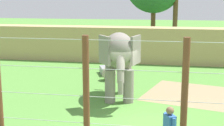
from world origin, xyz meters
TOP-DOWN VIEW (x-y plane):
  - ground_plane at (0.00, 0.00)m, footprint 120.00×120.00m
  - dirt_patch at (2.58, 3.68)m, footprint 6.00×5.22m
  - embankment_wall at (0.00, 11.57)m, footprint 36.00×1.80m
  - elephant at (-1.21, 2.37)m, footprint 2.07×4.13m
  - enrichment_ball at (-2.32, 5.75)m, footprint 0.80×0.80m
  - cable_fence at (-0.01, -2.23)m, footprint 10.02×0.21m
  - feed_trough at (-2.83, 7.17)m, footprint 0.97×1.49m

SIDE VIEW (x-z plane):
  - ground_plane at x=0.00m, z-range 0.00..0.00m
  - dirt_patch at x=2.58m, z-range 0.00..0.01m
  - feed_trough at x=-2.83m, z-range 0.00..0.44m
  - enrichment_ball at x=-2.32m, z-range 0.00..0.80m
  - embankment_wall at x=0.00m, z-range 0.00..2.52m
  - cable_fence at x=-0.01m, z-range 0.01..3.45m
  - elephant at x=-1.21m, z-range 0.50..3.60m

